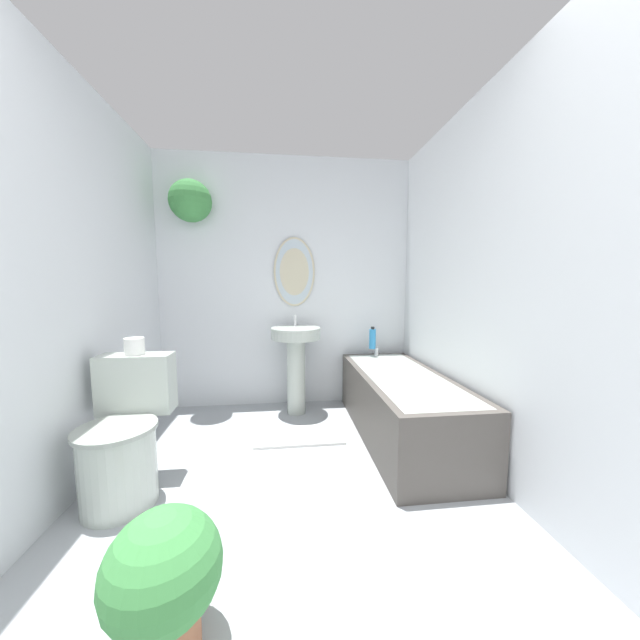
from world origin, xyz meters
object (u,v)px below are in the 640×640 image
at_px(toilet, 124,440).
at_px(bathtub, 401,404).
at_px(shampoo_bottle, 372,338).
at_px(toilet_paper_roll, 134,346).
at_px(pedestal_sink, 296,354).
at_px(potted_plant, 164,576).

height_order(toilet, bathtub, toilet).
distance_m(shampoo_bottle, toilet_paper_roll, 2.00).
distance_m(pedestal_sink, bathtub, 1.02).
relative_size(toilet, potted_plant, 1.63).
bearing_deg(toilet_paper_roll, toilet, -90.00).
relative_size(shampoo_bottle, potted_plant, 0.45).
distance_m(pedestal_sink, shampoo_bottle, 0.76).
distance_m(bathtub, potted_plant, 1.87).
relative_size(pedestal_sink, potted_plant, 1.90).
distance_m(toilet, pedestal_sink, 1.49).
bearing_deg(bathtub, pedestal_sink, 144.28).
relative_size(toilet, toilet_paper_roll, 6.99).
bearing_deg(potted_plant, toilet_paper_roll, 115.88).
xyz_separation_m(potted_plant, toilet_paper_roll, (-0.50, 1.03, 0.55)).
height_order(bathtub, potted_plant, bathtub).
bearing_deg(shampoo_bottle, bathtub, -85.61).
distance_m(pedestal_sink, potted_plant, 2.01).
xyz_separation_m(bathtub, toilet_paper_roll, (-1.79, -0.32, 0.56)).
height_order(toilet, toilet_paper_roll, toilet_paper_roll).
relative_size(toilet, shampoo_bottle, 3.62).
height_order(pedestal_sink, shampoo_bottle, pedestal_sink).
height_order(toilet, potted_plant, toilet).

